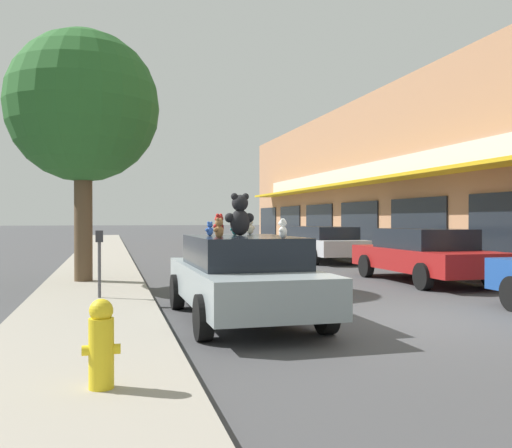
# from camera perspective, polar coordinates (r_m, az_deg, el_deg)

# --- Properties ---
(ground_plane) EXTENTS (260.00, 260.00, 0.00)m
(ground_plane) POSITION_cam_1_polar(r_m,az_deg,el_deg) (9.68, 15.91, -9.16)
(ground_plane) COLOR #424244
(sidewalk_near) EXTENTS (2.29, 90.00, 0.13)m
(sidewalk_near) POSITION_cam_1_polar(r_m,az_deg,el_deg) (8.38, -16.87, -10.21)
(sidewalk_near) COLOR gray
(sidewalk_near) RESTS_ON ground_plane
(storefront_row) EXTENTS (11.48, 41.24, 7.19)m
(storefront_row) POSITION_cam_1_polar(r_m,az_deg,el_deg) (27.14, 22.50, 4.66)
(storefront_row) COLOR tan
(storefront_row) RESTS_ON ground_plane
(plush_art_car) EXTENTS (1.99, 4.48, 1.34)m
(plush_art_car) POSITION_cam_1_polar(r_m,az_deg,el_deg) (9.17, -1.36, -5.13)
(plush_art_car) COLOR #8C999E
(plush_art_car) RESTS_ON ground_plane
(teddy_bear_giant) EXTENTS (0.53, 0.34, 0.71)m
(teddy_bear_giant) POSITION_cam_1_polar(r_m,az_deg,el_deg) (9.56, -1.62, 0.90)
(teddy_bear_giant) COLOR black
(teddy_bear_giant) RESTS_ON plush_art_car
(teddy_bear_blue) EXTENTS (0.17, 0.15, 0.24)m
(teddy_bear_blue) POSITION_cam_1_polar(r_m,az_deg,el_deg) (9.35, -4.65, -0.50)
(teddy_bear_blue) COLOR blue
(teddy_bear_blue) RESTS_ON plush_art_car
(teddy_bear_brown) EXTENTS (0.20, 0.20, 0.30)m
(teddy_bear_brown) POSITION_cam_1_polar(r_m,az_deg,el_deg) (8.23, -3.72, -0.44)
(teddy_bear_brown) COLOR olive
(teddy_bear_brown) RESTS_ON plush_art_car
(teddy_bear_white) EXTENTS (0.17, 0.21, 0.29)m
(teddy_bear_white) POSITION_cam_1_polar(r_m,az_deg,el_deg) (8.23, 2.69, -0.47)
(teddy_bear_white) COLOR white
(teddy_bear_white) RESTS_ON plush_art_car
(teddy_bear_cream) EXTENTS (0.22, 0.15, 0.29)m
(teddy_bear_cream) POSITION_cam_1_polar(r_m,az_deg,el_deg) (10.31, -0.60, -0.26)
(teddy_bear_cream) COLOR beige
(teddy_bear_cream) RESTS_ON plush_art_car
(teddy_bear_teal) EXTENTS (0.17, 0.11, 0.23)m
(teddy_bear_teal) POSITION_cam_1_polar(r_m,az_deg,el_deg) (9.85, -2.12, -0.46)
(teddy_bear_teal) COLOR teal
(teddy_bear_teal) RESTS_ON plush_art_car
(teddy_bear_red) EXTENTS (0.24, 0.26, 0.37)m
(teddy_bear_red) POSITION_cam_1_polar(r_m,az_deg,el_deg) (9.66, -3.72, -0.09)
(teddy_bear_red) COLOR red
(teddy_bear_red) RESTS_ON plush_art_car
(parked_car_far_center) EXTENTS (2.00, 4.79, 1.37)m
(parked_car_far_center) POSITION_cam_1_polar(r_m,az_deg,el_deg) (15.22, 16.43, -2.88)
(parked_car_far_center) COLOR maroon
(parked_car_far_center) RESTS_ON ground_plane
(parked_car_far_right) EXTENTS (1.92, 4.77, 1.32)m
(parked_car_far_right) POSITION_cam_1_polar(r_m,az_deg,el_deg) (21.67, 6.67, -1.79)
(parked_car_far_right) COLOR #B7B7BC
(parked_car_far_right) RESTS_ON ground_plane
(street_tree) EXTENTS (3.62, 3.62, 5.99)m
(street_tree) POSITION_cam_1_polar(r_m,az_deg,el_deg) (14.50, -16.92, 11.09)
(street_tree) COLOR brown
(street_tree) RESTS_ON sidewalk_near
(fire_hydrant) EXTENTS (0.33, 0.22, 0.79)m
(fire_hydrant) POSITION_cam_1_polar(r_m,az_deg,el_deg) (5.30, -15.22, -11.46)
(fire_hydrant) COLOR yellow
(fire_hydrant) RESTS_ON sidewalk_near
(parking_meter) EXTENTS (0.14, 0.10, 1.27)m
(parking_meter) POSITION_cam_1_polar(r_m,az_deg,el_deg) (11.17, -15.39, -2.99)
(parking_meter) COLOR #4C4C51
(parking_meter) RESTS_ON sidewalk_near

